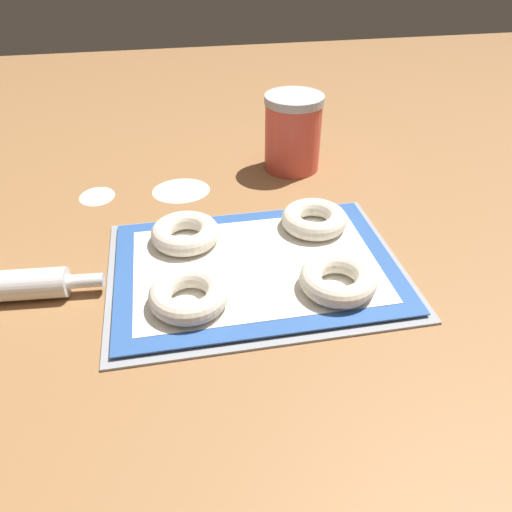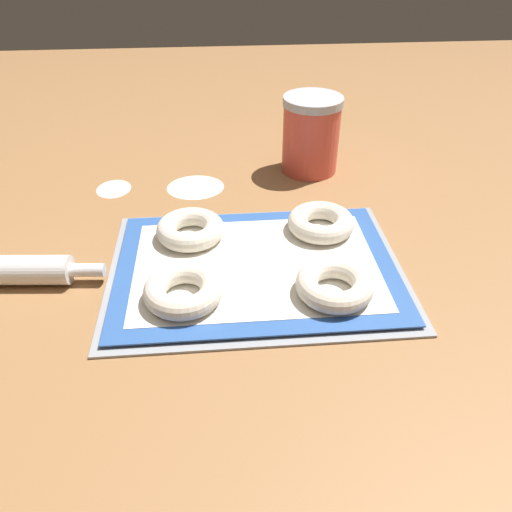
{
  "view_description": "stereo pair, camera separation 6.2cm",
  "coord_description": "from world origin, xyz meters",
  "px_view_note": "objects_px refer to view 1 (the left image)",
  "views": [
    {
      "loc": [
        -0.1,
        -0.59,
        0.47
      ],
      "look_at": [
        0.01,
        0.01,
        0.03
      ],
      "focal_mm": 35.0,
      "sensor_mm": 36.0,
      "label": 1
    },
    {
      "loc": [
        -0.04,
        -0.6,
        0.47
      ],
      "look_at": [
        0.01,
        0.01,
        0.03
      ],
      "focal_mm": 35.0,
      "sensor_mm": 36.0,
      "label": 2
    }
  ],
  "objects_px": {
    "bagel_back_left": "(185,233)",
    "flour_canister": "(293,133)",
    "bagel_back_right": "(314,219)",
    "bagel_front_right": "(338,279)",
    "baking_tray": "(256,268)",
    "bagel_front_left": "(189,295)"
  },
  "relations": [
    {
      "from": "bagel_back_left",
      "to": "flour_canister",
      "type": "bearing_deg",
      "value": 46.53
    },
    {
      "from": "bagel_back_left",
      "to": "bagel_back_right",
      "type": "height_order",
      "value": "same"
    },
    {
      "from": "flour_canister",
      "to": "bagel_front_right",
      "type": "bearing_deg",
      "value": -94.9
    },
    {
      "from": "bagel_back_right",
      "to": "flour_canister",
      "type": "xyz_separation_m",
      "value": [
        0.02,
        0.25,
        0.05
      ]
    },
    {
      "from": "baking_tray",
      "to": "bagel_back_left",
      "type": "xyz_separation_m",
      "value": [
        -0.1,
        0.08,
        0.02
      ]
    },
    {
      "from": "bagel_front_left",
      "to": "bagel_back_left",
      "type": "xyz_separation_m",
      "value": [
        0.01,
        0.15,
        0.0
      ]
    },
    {
      "from": "bagel_front_left",
      "to": "bagel_back_left",
      "type": "height_order",
      "value": "same"
    },
    {
      "from": "bagel_back_left",
      "to": "bagel_back_right",
      "type": "relative_size",
      "value": 1.0
    },
    {
      "from": "bagel_front_right",
      "to": "bagel_back_left",
      "type": "height_order",
      "value": "same"
    },
    {
      "from": "flour_canister",
      "to": "bagel_back_right",
      "type": "bearing_deg",
      "value": -95.45
    },
    {
      "from": "bagel_front_left",
      "to": "bagel_back_left",
      "type": "distance_m",
      "value": 0.15
    },
    {
      "from": "baking_tray",
      "to": "bagel_front_left",
      "type": "distance_m",
      "value": 0.13
    },
    {
      "from": "baking_tray",
      "to": "bagel_back_right",
      "type": "xyz_separation_m",
      "value": [
        0.12,
        0.09,
        0.02
      ]
    },
    {
      "from": "baking_tray",
      "to": "flour_canister",
      "type": "distance_m",
      "value": 0.37
    },
    {
      "from": "bagel_back_right",
      "to": "flour_canister",
      "type": "height_order",
      "value": "flour_canister"
    },
    {
      "from": "bagel_front_right",
      "to": "baking_tray",
      "type": "bearing_deg",
      "value": 143.45
    },
    {
      "from": "flour_canister",
      "to": "baking_tray",
      "type": "bearing_deg",
      "value": -112.55
    },
    {
      "from": "bagel_front_right",
      "to": "flour_canister",
      "type": "height_order",
      "value": "flour_canister"
    },
    {
      "from": "bagel_back_right",
      "to": "flour_canister",
      "type": "relative_size",
      "value": 0.72
    },
    {
      "from": "bagel_front_right",
      "to": "bagel_back_right",
      "type": "xyz_separation_m",
      "value": [
        0.01,
        0.16,
        0.0
      ]
    },
    {
      "from": "bagel_front_right",
      "to": "bagel_back_left",
      "type": "bearing_deg",
      "value": 141.99
    },
    {
      "from": "flour_canister",
      "to": "bagel_back_left",
      "type": "bearing_deg",
      "value": -133.47
    }
  ]
}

